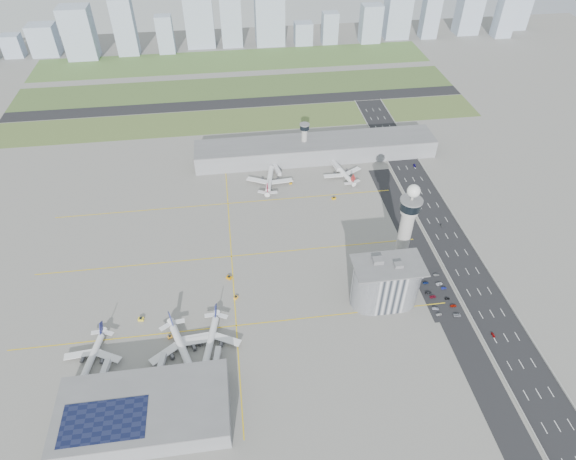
{
  "coord_description": "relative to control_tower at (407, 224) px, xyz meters",
  "views": [
    {
      "loc": [
        -33.71,
        -211.67,
        230.16
      ],
      "look_at": [
        0.0,
        35.0,
        15.0
      ],
      "focal_mm": 30.0,
      "sensor_mm": 36.0,
      "label": 1
    }
  ],
  "objects": [
    {
      "name": "car_lot_4",
      "position": [
        11.69,
        -20.44,
        -34.41
      ],
      "size": [
        3.72,
        1.51,
        1.27
      ],
      "primitive_type": "imported",
      "rotation": [
        0.0,
        0.0,
        1.57
      ],
      "color": "navy",
      "rests_on": "ground"
    },
    {
      "name": "tug_4",
      "position": [
        -59.44,
        102.22,
        -34.18
      ],
      "size": [
        2.46,
        3.23,
        1.71
      ],
      "primitive_type": null,
      "rotation": [
        0.0,
        0.0,
        -0.15
      ],
      "color": "#CF8E05",
      "rests_on": "ground"
    },
    {
      "name": "car_lot_3",
      "position": [
        10.38,
        -28.89,
        -34.44
      ],
      "size": [
        4.26,
        2.05,
        1.2
      ],
      "primitive_type": "imported",
      "rotation": [
        0.0,
        0.0,
        1.66
      ],
      "color": "black",
      "rests_on": "ground"
    },
    {
      "name": "airplane_far_b",
      "position": [
        -14.79,
        108.48,
        -29.33
      ],
      "size": [
        44.02,
        48.34,
        11.41
      ],
      "primitive_type": null,
      "rotation": [
        0.0,
        0.0,
        1.83
      ],
      "color": "white",
      "rests_on": "ground"
    },
    {
      "name": "skyline_bldg_7",
      "position": [
        -131.44,
        428.89,
        -4.43
      ],
      "size": [
        35.76,
        28.61,
        61.22
      ],
      "primitive_type": "cube",
      "color": "#9EADC1",
      "rests_on": "ground"
    },
    {
      "name": "admin_building",
      "position": [
        -20.01,
        -30.0,
        -19.74
      ],
      "size": [
        42.0,
        24.0,
        33.5
      ],
      "color": "#B2B2B7",
      "rests_on": "ground"
    },
    {
      "name": "taxiway_line_v",
      "position": [
        -112.0,
        22.0,
        -35.04
      ],
      "size": [
        0.6,
        260.0,
        0.01
      ],
      "primitive_type": "cube",
      "color": "yellow",
      "rests_on": "ground"
    },
    {
      "name": "airplane_near_b",
      "position": [
        -142.88,
        -52.6,
        -28.83
      ],
      "size": [
        50.47,
        54.49,
        12.42
      ],
      "primitive_type": null,
      "rotation": [
        0.0,
        0.0,
        -1.23
      ],
      "color": "white",
      "rests_on": "ground"
    },
    {
      "name": "ground",
      "position": [
        -72.0,
        -8.0,
        -35.04
      ],
      "size": [
        1000.0,
        1000.0,
        0.0
      ],
      "primitive_type": "plane",
      "color": "gray"
    },
    {
      "name": "grass_strip_1",
      "position": [
        -92.0,
        292.0,
        -35.0
      ],
      "size": [
        480.0,
        60.0,
        0.08
      ],
      "primitive_type": "cube",
      "color": "#425B2B",
      "rests_on": "ground"
    },
    {
      "name": "skyline_bldg_14",
      "position": [
        172.74,
        418.38,
        -0.67
      ],
      "size": [
        21.59,
        17.28,
        68.75
      ],
      "primitive_type": "cube",
      "color": "#9EADC1",
      "rests_on": "ground"
    },
    {
      "name": "car_hw_0",
      "position": [
        36.27,
        -65.52,
        -34.47
      ],
      "size": [
        1.43,
        3.38,
        1.14
      ],
      "primitive_type": "imported",
      "rotation": [
        0.0,
        0.0,
        0.03
      ],
      "color": "maroon",
      "rests_on": "ground"
    },
    {
      "name": "skyline_bldg_6",
      "position": [
        -174.68,
        409.9,
        -12.44
      ],
      "size": [
        20.04,
        16.03,
        45.2
      ],
      "primitive_type": "cube",
      "color": "#9EADC1",
      "rests_on": "ground"
    },
    {
      "name": "skyline_bldg_11",
      "position": [
        36.28,
        415.34,
        -15.56
      ],
      "size": [
        20.22,
        16.18,
        38.97
      ],
      "primitive_type": "cube",
      "color": "#9EADC1",
      "rests_on": "ground"
    },
    {
      "name": "jet_bridge_far_1",
      "position": [
        -20.0,
        124.0,
        -32.19
      ],
      "size": [
        5.39,
        14.31,
        5.7
      ],
      "primitive_type": null,
      "rotation": [
        0.0,
        0.0,
        -1.4
      ],
      "color": "silver",
      "rests_on": "ground"
    },
    {
      "name": "skyline_bldg_13",
      "position": [
        129.27,
        425.27,
        5.56
      ],
      "size": [
        32.26,
        25.81,
        81.2
      ],
      "primitive_type": "cube",
      "color": "#9EADC1",
      "rests_on": "ground"
    },
    {
      "name": "tug_1",
      "position": [
        -150.67,
        -41.43,
        -34.23
      ],
      "size": [
        3.35,
        2.96,
        1.62
      ],
      "primitive_type": null,
      "rotation": [
        0.0,
        0.0,
        2.03
      ],
      "color": "orange",
      "rests_on": "ground"
    },
    {
      "name": "jet_bridge_near_2",
      "position": [
        -125.0,
        -69.0,
        -32.19
      ],
      "size": [
        5.39,
        14.31,
        5.7
      ],
      "primitive_type": null,
      "rotation": [
        0.0,
        0.0,
        1.4
      ],
      "color": "silver",
      "rests_on": "ground"
    },
    {
      "name": "car_lot_0",
      "position": [
        10.56,
        -46.51,
        -34.42
      ],
      "size": [
        3.85,
        2.02,
        1.25
      ],
      "primitive_type": "imported",
      "rotation": [
        0.0,
        0.0,
        1.72
      ],
      "color": "silver",
      "rests_on": "ground"
    },
    {
      "name": "car_lot_7",
      "position": [
        21.91,
        -41.3,
        -34.46
      ],
      "size": [
        4.06,
        1.82,
        1.16
      ],
      "primitive_type": "imported",
      "rotation": [
        0.0,
        0.0,
        1.62
      ],
      "color": "#A71505",
      "rests_on": "ground"
    },
    {
      "name": "near_terminal",
      "position": [
        -160.07,
        -90.02,
        -28.62
      ],
      "size": [
        84.0,
        42.0,
        13.0
      ],
      "color": "gray",
      "rests_on": "ground"
    },
    {
      "name": "tug_0",
      "position": [
        -168.48,
        -25.93,
        -34.06
      ],
      "size": [
        3.71,
        2.82,
        1.97
      ],
      "primitive_type": null,
      "rotation": [
        0.0,
        0.0,
        -1.72
      ],
      "color": "yellow",
      "rests_on": "ground"
    },
    {
      "name": "landside_road",
      "position": [
        18.0,
        -18.0,
        -35.0
      ],
      "size": [
        18.0,
        260.0,
        0.08
      ],
      "primitive_type": "cube",
      "color": "black",
      "rests_on": "ground"
    },
    {
      "name": "jet_bridge_near_0",
      "position": [
        -185.0,
        -69.0,
        -32.19
      ],
      "size": [
        5.39,
        14.31,
        5.7
      ],
      "primitive_type": null,
      "rotation": [
        0.0,
        0.0,
        1.4
      ],
      "color": "silver",
      "rests_on": "ground"
    },
    {
      "name": "barrier_right",
      "position": [
        57.0,
        -8.0,
        -34.44
      ],
      "size": [
        0.6,
        500.0,
        1.2
      ],
      "primitive_type": "cube",
      "color": "#9E9E99",
      "rests_on": "ground"
    },
    {
      "name": "airplane_far_a",
      "position": [
        -76.41,
        105.95,
        -28.71
      ],
      "size": [
        46.4,
        51.77,
        12.67
      ],
      "primitive_type": null,
      "rotation": [
        0.0,
        0.0,
        1.38
      ],
      "color": "white",
      "rests_on": "ground"
    },
    {
      "name": "tug_2",
      "position": [
        -110.99,
        -16.39,
        -34.24
      ],
      "size": [
        3.11,
        3.33,
        1.59
      ],
      "primitive_type": null,
      "rotation": [
        0.0,
        0.0,
        -0.61
      ],
      "color": "#F8A31E",
      "rests_on": "ground"
    },
    {
      "name": "highway",
      "position": [
        43.0,
        -8.0,
        -34.99
      ],
      "size": [
        28.0,
        500.0,
        0.1
      ],
      "primitive_type": "cube",
      "color": "black",
      "rests_on": "ground"
    },
    {
      "name": "car_hw_1",
      "position": [
        43.48,
        33.02,
        -34.5
      ],
      "size": [
        1.35,
        3.35,
        1.08
      ],
      "primitive_type": "imported",
      "rotation": [
        0.0,
        0.0,
        -0.06
      ],
      "color": "black",
      "rests_on": "ground"
    },
    {
      "name": "tug_5",
      "position": [
        -28.61,
        76.55,
        -34.16
      ],
      "size": [
        3.53,
        2.9,
        1.77
      ],
      "primitive_type": null,
      "rotation": [
        0.0,
        0.0,
        -1.27
      ],
      "color": "#DE9A02",
      "rests_on": "ground"
    },
    {
      "name": "grass_strip_2",
      "position": [
        -92.0,
        372.0,
        -35.0
      ],
      "size": [
        480.0,
        70.0,
        0.08
      ],
      "primitive_type": "cube",
      "color": "#4B6B32",
      "rests_on": "ground"
    },
    {
      "name": "tug_3",
      "position": [
        -114.51,
        1.27,
        -34.06
      ],
      "size": [
        4.06,
        3.94,
        1.96
      ],
      "primitive_type": null,
      "rotation": [
        0.0,
        0.0,
        -2.27
      ],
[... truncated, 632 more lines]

